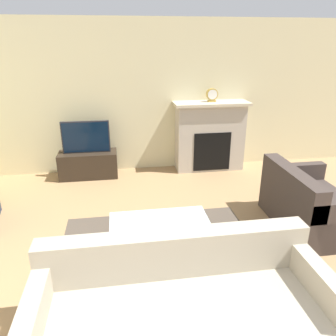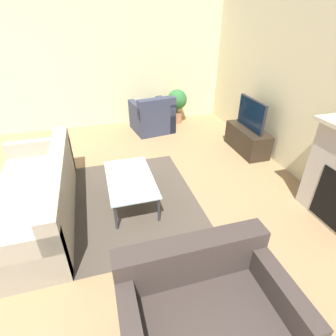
{
  "view_description": "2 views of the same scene",
  "coord_description": "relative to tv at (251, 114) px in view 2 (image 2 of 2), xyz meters",
  "views": [
    {
      "loc": [
        -0.18,
        -0.81,
        2.32
      ],
      "look_at": [
        0.41,
        3.01,
        0.81
      ],
      "focal_mm": 35.0,
      "sensor_mm": 36.0,
      "label": 1
    },
    {
      "loc": [
        3.31,
        2.07,
        2.4
      ],
      "look_at": [
        0.71,
        2.82,
        0.77
      ],
      "focal_mm": 28.0,
      "sensor_mm": 36.0,
      "label": 2
    }
  ],
  "objects": [
    {
      "name": "wall_back",
      "position": [
        0.76,
        0.33,
        0.6
      ],
      "size": [
        8.92,
        0.06,
        2.7
      ],
      "color": "beige",
      "rests_on": "ground_plane"
    },
    {
      "name": "wall_left",
      "position": [
        -2.23,
        -2.28,
        0.6
      ],
      "size": [
        0.06,
        8.16,
        2.7
      ],
      "color": "beige",
      "rests_on": "ground_plane"
    },
    {
      "name": "area_rug",
      "position": [
        0.98,
        -2.45,
        -0.75
      ],
      "size": [
        2.34,
        1.83,
        0.0
      ],
      "color": "#4C4238",
      "rests_on": "ground_plane"
    },
    {
      "name": "tv_stand",
      "position": [
        0.0,
        0.0,
        -0.52
      ],
      "size": [
        1.02,
        0.43,
        0.46
      ],
      "color": "#2D2319",
      "rests_on": "ground_plane"
    },
    {
      "name": "tv",
      "position": [
        0.0,
        0.0,
        0.0
      ],
      "size": [
        0.82,
        0.06,
        0.57
      ],
      "color": "#232328",
      "rests_on": "tv_stand"
    },
    {
      "name": "couch_sectional",
      "position": [
        1.0,
        -3.67,
        -0.46
      ],
      "size": [
        2.31,
        0.95,
        0.82
      ],
      "color": "#9E937F",
      "rests_on": "ground_plane"
    },
    {
      "name": "couch_loveseat",
      "position": [
        3.0,
        -2.18,
        -0.46
      ],
      "size": [
        0.92,
        1.3,
        0.82
      ],
      "rotation": [
        0.0,
        0.0,
        1.57
      ],
      "color": "#3D332D",
      "rests_on": "ground_plane"
    },
    {
      "name": "armchair_by_window",
      "position": [
        -1.5,
        -1.55,
        -0.45
      ],
      "size": [
        0.94,
        0.95,
        0.82
      ],
      "rotation": [
        0.0,
        0.0,
        -1.42
      ],
      "color": "#33384C",
      "rests_on": "ground_plane"
    },
    {
      "name": "coffee_table",
      "position": [
        0.98,
        -2.45,
        -0.39
      ],
      "size": [
        1.14,
        0.63,
        0.39
      ],
      "color": "#333338",
      "rests_on": "ground_plane"
    },
    {
      "name": "potted_plant",
      "position": [
        -1.83,
        -0.86,
        -0.23
      ],
      "size": [
        0.46,
        0.46,
        0.81
      ],
      "color": "#AD704C",
      "rests_on": "ground_plane"
    }
  ]
}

